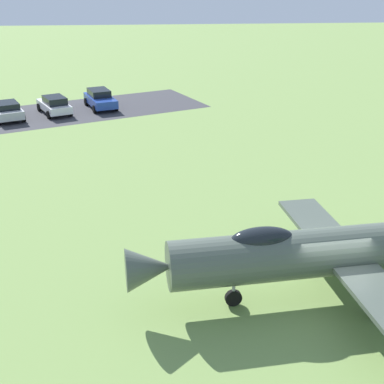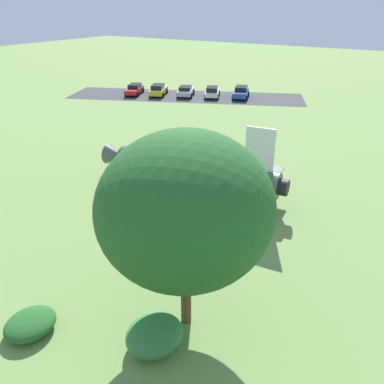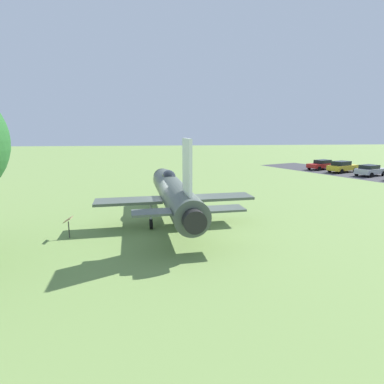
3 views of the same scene
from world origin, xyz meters
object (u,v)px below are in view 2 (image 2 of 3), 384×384
at_px(shrub_by_tree, 30,324).
at_px(parked_car_blue, 241,92).
at_px(shrub_near_fence, 154,335).
at_px(info_plaque, 175,232).
at_px(parked_car_white, 212,92).
at_px(display_jet, 189,169).
at_px(parked_car_silver, 186,91).
at_px(shade_tree, 185,209).
at_px(parked_car_red, 134,89).
at_px(parked_car_yellow, 158,90).

bearing_deg(shrub_by_tree, parked_car_blue, -75.73).
bearing_deg(shrub_near_fence, info_plaque, -62.83).
height_order(shrub_by_tree, parked_car_white, parked_car_white).
bearing_deg(parked_car_white, shrub_by_tree, 174.38).
relative_size(shrub_near_fence, shrub_by_tree, 1.12).
relative_size(display_jet, shrub_by_tree, 6.46).
bearing_deg(shrub_near_fence, parked_car_white, -63.96).
distance_m(shrub_by_tree, parked_car_white, 43.57).
bearing_deg(parked_car_silver, parked_car_white, -91.22).
distance_m(info_plaque, parked_car_white, 36.63).
bearing_deg(shrub_by_tree, info_plaque, -100.65).
bearing_deg(shade_tree, parked_car_red, -48.21).
xyz_separation_m(shrub_by_tree, parked_car_red, (24.71, -36.97, 0.39)).
xyz_separation_m(shade_tree, parked_car_yellow, (26.41, -34.44, -4.46)).
bearing_deg(parked_car_red, shrub_near_fence, 16.42).
relative_size(shrub_near_fence, parked_car_silver, 0.52).
relative_size(shade_tree, shrub_by_tree, 3.91).
bearing_deg(parked_car_yellow, display_jet, -164.21).
xyz_separation_m(display_jet, info_plaque, (-2.69, 5.75, -1.00)).
relative_size(parked_car_blue, parked_car_white, 1.04).
xyz_separation_m(parked_car_white, parked_car_silver, (3.41, 1.42, -0.01)).
xyz_separation_m(parked_car_blue, parked_car_yellow, (10.51, 4.64, 0.01)).
bearing_deg(display_jet, shrub_near_fence, 110.89).
relative_size(parked_car_silver, parked_car_red, 0.96).
height_order(shrub_by_tree, parked_car_blue, parked_car_blue).
distance_m(shrub_near_fence, shrub_by_tree, 5.09).
height_order(shrub_by_tree, info_plaque, info_plaque).
xyz_separation_m(info_plaque, parked_car_silver, (19.37, -31.55, -0.11)).
xyz_separation_m(shade_tree, parked_car_blue, (15.89, -39.09, -4.47)).
bearing_deg(parked_car_red, shrub_by_tree, 10.13).
bearing_deg(parked_car_yellow, shade_tree, -166.55).
xyz_separation_m(shade_tree, parked_car_red, (29.72, -33.25, -4.52)).
bearing_deg(display_jet, parked_car_red, -49.69).
xyz_separation_m(info_plaque, parked_car_yellow, (22.93, -30.03, -0.06)).
xyz_separation_m(shrub_near_fence, parked_car_yellow, (26.08, -36.18, 0.25)).
bearing_deg(parked_car_silver, shrub_near_fence, -172.93).
xyz_separation_m(shrub_near_fence, parked_car_blue, (15.57, -40.82, 0.24)).
xyz_separation_m(display_jet, shrub_by_tree, (-1.16, 13.89, -1.51)).
relative_size(shade_tree, info_plaque, 7.10).
distance_m(parked_car_blue, parked_car_yellow, 11.49).
height_order(shrub_by_tree, parked_car_silver, parked_car_silver).
bearing_deg(info_plaque, parked_car_blue, -70.30).
height_order(parked_car_blue, parked_car_white, parked_car_blue).
bearing_deg(parked_car_blue, shrub_near_fence, 1.92).
bearing_deg(parked_car_silver, info_plaque, -172.24).
relative_size(parked_car_blue, parked_car_silver, 1.06).
distance_m(display_jet, info_plaque, 6.43).
height_order(display_jet, parked_car_red, display_jet).
bearing_deg(shrub_near_fence, parked_car_red, -49.96).
distance_m(parked_car_silver, parked_car_red, 7.39).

